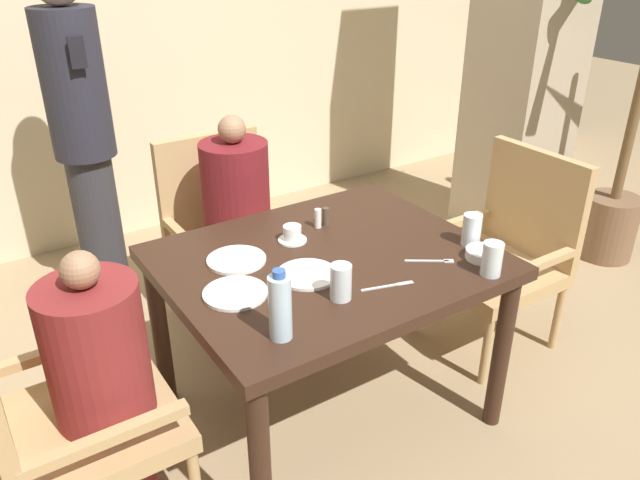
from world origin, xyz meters
The scene contains 24 objects.
ground_plane centered at (0.00, 0.00, 0.00)m, with size 16.00×16.00×0.00m, color #9E8460.
wall_back centered at (0.00, 2.21, 1.40)m, with size 8.00×0.06×2.80m.
pillar_stone centered at (2.05, 0.85, 1.35)m, with size 0.53×0.53×2.70m.
dining_table centered at (0.00, 0.00, 0.66)m, with size 1.21×1.00×0.75m.
chair_left_side centered at (-1.03, 0.00, 0.49)m, with size 0.56×0.56×0.95m.
diner_in_left_chair centered at (-0.88, 0.00, 0.53)m, with size 0.32×0.32×1.03m.
chair_far_side centered at (0.00, 0.93, 0.49)m, with size 0.56×0.56×0.95m.
diner_in_far_chair centered at (0.00, 0.78, 0.57)m, with size 0.32×0.32×1.12m.
chair_right_side centered at (1.03, 0.00, 0.49)m, with size 0.56×0.56×0.95m.
standing_host centered at (-0.50, 1.44, 0.96)m, with size 0.30×0.34×1.78m.
potted_palm centered at (2.26, 0.21, 0.85)m, with size 0.78×0.78×2.11m.
plate_main_left centered at (-0.14, -0.08, 0.76)m, with size 0.22×0.22×0.01m.
plate_main_right centered at (-0.30, 0.16, 0.76)m, with size 0.22×0.22×0.01m.
plate_dessert_center centered at (-0.41, -0.05, 0.76)m, with size 0.22×0.22×0.01m.
teacup_with_saucer centered at (-0.04, 0.19, 0.78)m, with size 0.12×0.12×0.07m.
bowl_small centered at (0.49, -0.33, 0.77)m, with size 0.13×0.13×0.04m.
water_bottle centered at (-0.40, -0.35, 0.86)m, with size 0.07×0.07×0.23m.
glass_tall_near centered at (0.53, -0.22, 0.81)m, with size 0.07×0.07×0.13m.
glass_tall_mid centered at (0.42, -0.43, 0.81)m, with size 0.07×0.07×0.13m.
glass_tall_far centered at (-0.13, -0.27, 0.81)m, with size 0.07×0.07×0.13m.
salt_shaker centered at (0.11, 0.24, 0.79)m, with size 0.03×0.03×0.08m.
pepper_shaker centered at (0.15, 0.24, 0.79)m, with size 0.03×0.03×0.08m.
fork_beside_plate centered at (0.32, -0.25, 0.75)m, with size 0.16×0.12×0.00m.
knife_beside_plate centered at (0.06, -0.30, 0.75)m, with size 0.19×0.06×0.00m.
Camera 1 is at (-1.16, -1.73, 1.88)m, focal length 35.00 mm.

